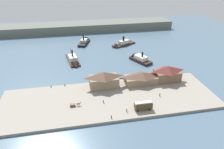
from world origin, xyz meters
The scene contains 19 objects.
ground_plane centered at (0.00, 0.00, 0.00)m, with size 320.00×320.00×0.00m, color slate.
quay_promenade centered at (0.00, -22.00, 0.60)m, with size 110.00×36.00×1.20m, color gray.
seawall_edge centered at (0.00, -3.60, 0.50)m, with size 110.00×0.80×1.00m, color slate.
ferry_shed_customs_shed centered at (-1.29, -9.78, 5.70)m, with size 16.12×9.47×8.86m.
ferry_shed_east_terminal centered at (21.05, -9.85, 4.53)m, with size 20.38×9.09×6.55m.
ferry_shed_west_terminal centered at (36.38, -9.60, 5.82)m, with size 14.57×9.64×9.09m.
street_tram centered at (13.48, -34.48, 3.64)m, with size 8.44×2.95×4.15m.
horse_cart centered at (-18.00, -25.46, 2.13)m, with size 5.57×1.46×1.87m.
pedestrian_near_cart centered at (-2.46, -37.83, 1.96)m, with size 0.41×0.41×1.66m.
pedestrian_walking_west centered at (25.73, -25.13, 2.01)m, with size 0.44×0.44×1.77m.
pedestrian_standing_center centered at (-4.04, -25.29, 1.99)m, with size 0.43×0.43×1.73m.
pedestrian_by_tram centered at (5.48, -34.64, 1.97)m, with size 0.42×0.42×1.69m.
mooring_post_east centered at (-22.82, -4.88, 1.65)m, with size 0.44×0.44×0.90m, color black.
mooring_post_west centered at (-30.37, -4.83, 1.65)m, with size 0.44×0.44×0.90m, color black.
ferry_approaching_west centered at (29.61, 23.46, 1.59)m, with size 14.06×19.79×9.73m.
ferry_departing_north centered at (24.33, 56.60, 1.30)m, with size 23.62×16.02×10.06m.
ferry_moored_east centered at (-5.42, 70.08, 1.42)m, with size 12.46×21.06×10.76m.
ferry_mid_harbor centered at (-16.65, 28.79, 1.26)m, with size 10.17×25.63×10.95m.
far_headland centered at (0.00, 110.00, 4.00)m, with size 180.00×24.00×8.00m, color #60665B.
Camera 1 is at (-16.91, -112.20, 62.59)m, focal length 34.27 mm.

